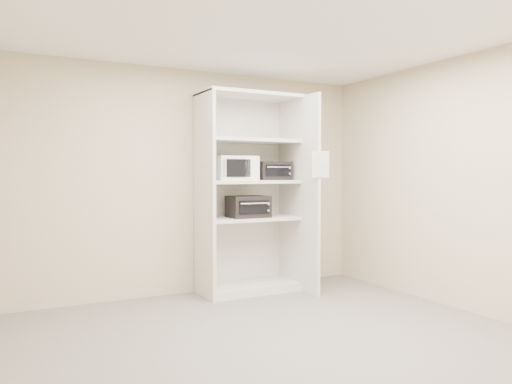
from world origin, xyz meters
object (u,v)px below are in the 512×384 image
shelving_unit (253,200)px  toaster_oven_lower (248,207)px  toaster_oven_upper (273,171)px  microwave (235,168)px

shelving_unit → toaster_oven_lower: bearing=-147.8°
shelving_unit → toaster_oven_lower: 0.14m
toaster_oven_lower → shelving_unit: bearing=34.9°
shelving_unit → toaster_oven_upper: bearing=7.0°
microwave → toaster_oven_lower: (0.15, -0.05, -0.46)m
shelving_unit → microwave: (-0.24, -0.01, 0.38)m
toaster_oven_lower → toaster_oven_upper: bearing=16.4°
microwave → toaster_oven_upper: size_ratio=1.19×
microwave → shelving_unit: bearing=5.6°
microwave → toaster_oven_lower: size_ratio=1.03×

